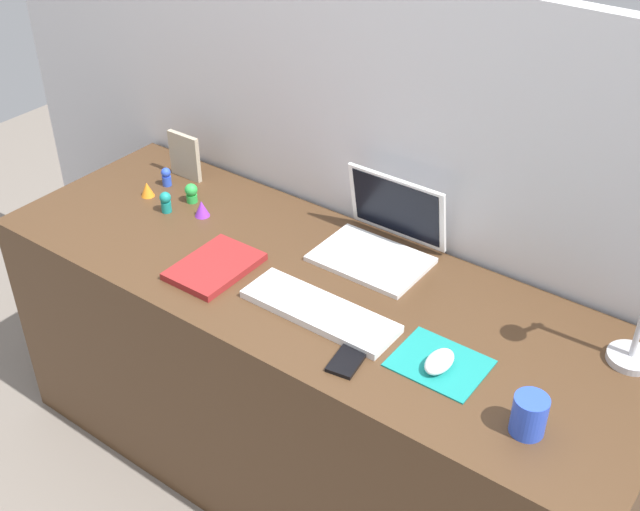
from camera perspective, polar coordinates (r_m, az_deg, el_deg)
The scene contains 16 objects.
ground_plane at distance 2.60m, azimuth -0.61°, elevation -15.01°, with size 6.00×6.00×0.00m, color slate.
back_wall at distance 2.35m, azimuth 4.56°, elevation 2.24°, with size 3.05×0.05×1.46m, color silver.
desk at distance 2.33m, azimuth -0.67°, elevation -9.09°, with size 1.85×0.64×0.74m, color #4C331E.
laptop at distance 2.18m, azimuth 4.50°, elevation 1.41°, with size 0.30×0.25×0.21m.
keyboard at distance 1.97m, azimuth -0.03°, elevation -4.01°, with size 0.41×0.13×0.02m, color white.
mousepad at distance 1.86m, azimuth 8.56°, elevation -7.65°, with size 0.21×0.17×0.00m, color teal.
mouse at distance 1.84m, azimuth 8.55°, elevation -7.52°, with size 0.06×0.10×0.03m, color white.
cell_phone at distance 1.85m, azimuth 2.12°, elevation -7.33°, with size 0.06×0.13×0.01m, color black.
notebook_pad at distance 2.15m, azimuth -7.54°, elevation -0.78°, with size 0.17×0.24×0.02m, color maroon.
picture_frame at distance 2.57m, azimuth -9.68°, elevation 7.03°, with size 0.12×0.02×0.15m, color #B2A58C.
coffee_mug at distance 1.72m, azimuth 14.76°, elevation -11.00°, with size 0.07×0.07×0.09m, color blue.
toy_figurine_purple at distance 2.38m, azimuth -8.47°, elevation 3.36°, with size 0.04×0.04×0.05m, color purple.
toy_figurine_teal at distance 2.41m, azimuth -11.00°, elevation 3.82°, with size 0.03×0.03×0.07m.
toy_figurine_orange at distance 2.51m, azimuth -12.28°, elevation 4.66°, with size 0.04×0.04×0.05m, color orange.
toy_figurine_green at distance 2.45m, azimuth -9.20°, elevation 4.48°, with size 0.04×0.04×0.06m.
toy_figurine_blue at distance 2.56m, azimuth -10.96°, elevation 5.58°, with size 0.03×0.03×0.06m.
Camera 1 is at (1.03, -1.35, 1.97)m, focal length 44.65 mm.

